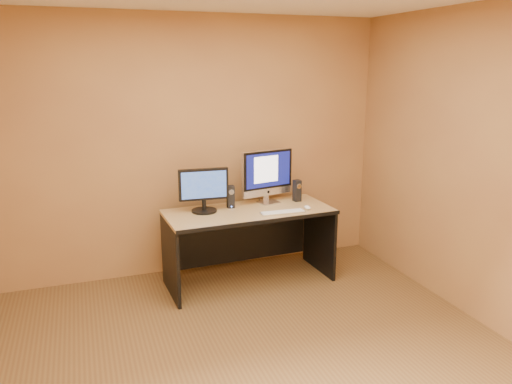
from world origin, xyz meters
TOP-DOWN VIEW (x-y plane):
  - floor at (0.00, 0.00)m, footprint 4.00×4.00m
  - walls at (0.00, 0.00)m, footprint 4.00×4.00m
  - desk at (0.42, 1.47)m, footprint 1.64×0.78m
  - imac at (0.70, 1.65)m, footprint 0.60×0.32m
  - second_monitor at (0.00, 1.56)m, footprint 0.50×0.27m
  - speaker_left at (0.29, 1.62)m, footprint 0.07×0.08m
  - speaker_right at (1.00, 1.62)m, footprint 0.08×0.08m
  - keyboard at (0.70, 1.27)m, footprint 0.43×0.13m
  - mouse at (0.97, 1.31)m, footprint 0.06×0.10m
  - cable_a at (0.73, 1.71)m, footprint 0.10×0.20m
  - cable_b at (0.65, 1.78)m, footprint 0.05×0.18m

SIDE VIEW (x-z plane):
  - floor at x=0.00m, z-range 0.00..0.00m
  - desk at x=0.42m, z-range 0.00..0.74m
  - cable_a at x=0.73m, z-range 0.74..0.75m
  - cable_b at x=0.65m, z-range 0.74..0.75m
  - keyboard at x=0.70m, z-range 0.74..0.76m
  - mouse at x=0.97m, z-range 0.74..0.78m
  - speaker_left at x=0.29m, z-range 0.74..0.96m
  - speaker_right at x=1.00m, z-range 0.74..0.96m
  - second_monitor at x=0.00m, z-range 0.74..1.16m
  - imac at x=0.70m, z-range 0.74..1.29m
  - walls at x=0.00m, z-range 0.00..2.60m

